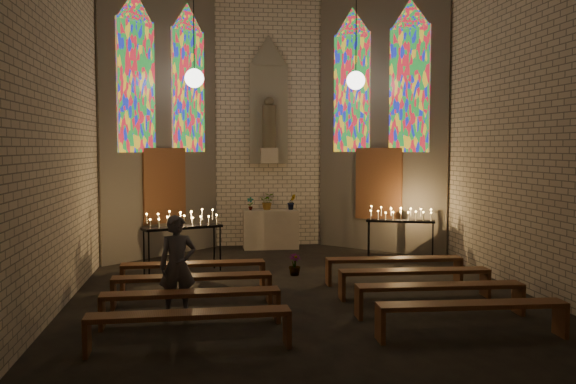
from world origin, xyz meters
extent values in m
plane|color=black|center=(0.00, 0.00, 0.00)|extent=(12.00, 12.00, 0.00)
cube|color=beige|center=(0.00, 6.00, 3.50)|extent=(8.00, 0.02, 7.00)
cube|color=beige|center=(0.00, -6.00, 3.50)|extent=(8.00, 0.02, 7.00)
cube|color=beige|center=(-4.00, 0.00, 3.50)|extent=(0.02, 12.00, 7.00)
cube|color=beige|center=(4.00, 0.00, 3.50)|extent=(0.02, 12.00, 7.00)
cube|color=beige|center=(-2.75, 4.75, 3.50)|extent=(2.72, 2.72, 7.00)
cube|color=beige|center=(2.75, 4.75, 3.50)|extent=(2.72, 2.72, 7.00)
cube|color=#4C3F8C|center=(-3.21, 4.06, 4.00)|extent=(0.78, 0.78, 3.00)
cube|color=#4C3F8C|center=(-2.06, 5.21, 4.00)|extent=(0.78, 0.78, 3.00)
cube|color=#4C3F8C|center=(2.06, 5.21, 4.00)|extent=(0.78, 0.78, 3.00)
cube|color=#4C3F8C|center=(3.21, 4.06, 4.00)|extent=(0.78, 0.78, 3.00)
cube|color=brown|center=(-2.63, 4.63, 1.70)|extent=(0.95, 0.95, 1.80)
cube|color=brown|center=(2.63, 4.63, 1.70)|extent=(0.95, 0.95, 1.80)
cube|color=gray|center=(0.00, 5.92, 3.50)|extent=(1.00, 0.12, 2.60)
cone|color=gray|center=(0.00, 5.92, 5.15)|extent=(1.00, 1.00, 0.80)
cube|color=#B9AB97|center=(0.00, 5.78, 2.40)|extent=(0.45, 0.30, 0.40)
cylinder|color=brown|center=(0.00, 5.78, 3.15)|extent=(0.36, 0.36, 1.10)
sphere|color=brown|center=(0.00, 5.78, 3.80)|extent=(0.26, 0.26, 0.26)
sphere|color=white|center=(-1.90, 4.10, 4.20)|extent=(0.44, 0.44, 0.44)
cylinder|color=black|center=(-1.90, 4.10, 5.60)|extent=(0.02, 0.02, 2.80)
sphere|color=white|center=(1.90, 4.10, 4.20)|extent=(0.44, 0.44, 0.44)
cylinder|color=black|center=(1.90, 4.10, 5.60)|extent=(0.02, 0.02, 2.80)
cube|color=#B9AB97|center=(0.00, 5.45, 0.50)|extent=(1.40, 0.60, 1.00)
imported|color=#4C723F|center=(-0.53, 5.42, 1.17)|extent=(0.20, 0.16, 0.34)
imported|color=#4C723F|center=(-0.07, 5.53, 1.22)|extent=(0.46, 0.42, 0.43)
imported|color=#4C723F|center=(0.55, 5.47, 1.20)|extent=(0.27, 0.24, 0.41)
imported|color=#4C723F|center=(0.12, 1.91, 0.22)|extent=(0.30, 0.30, 0.44)
cube|color=black|center=(-2.15, 2.44, 0.96)|extent=(1.68, 1.02, 0.05)
cylinder|color=black|center=(-2.80, 1.99, 0.47)|extent=(0.03, 0.03, 0.94)
cylinder|color=black|center=(-1.37, 2.61, 0.47)|extent=(0.03, 0.03, 0.94)
cylinder|color=black|center=(-2.93, 2.28, 0.47)|extent=(0.03, 0.03, 0.94)
cylinder|color=black|center=(-1.50, 2.90, 0.47)|extent=(0.03, 0.03, 0.94)
cube|color=black|center=(2.83, 3.43, 0.90)|extent=(1.61, 0.86, 0.05)
cylinder|color=black|center=(2.09, 3.53, 0.44)|extent=(0.03, 0.03, 0.88)
cylinder|color=black|center=(3.48, 3.05, 0.44)|extent=(0.03, 0.03, 0.88)
cylinder|color=black|center=(2.18, 3.81, 0.44)|extent=(0.03, 0.03, 0.88)
cylinder|color=black|center=(3.58, 3.33, 0.44)|extent=(0.03, 0.03, 0.88)
cube|color=#562F18|center=(-1.91, 0.88, 0.47)|extent=(2.63, 0.45, 0.06)
cube|color=#562F18|center=(-3.18, 0.84, 0.24)|extent=(0.07, 0.37, 0.47)
cube|color=#562F18|center=(-0.63, 0.92, 0.24)|extent=(0.07, 0.37, 0.47)
cube|color=#562F18|center=(1.91, 0.88, 0.47)|extent=(2.63, 0.45, 0.06)
cube|color=#562F18|center=(0.63, 0.92, 0.24)|extent=(0.07, 0.37, 0.47)
cube|color=#562F18|center=(3.18, 0.84, 0.24)|extent=(0.07, 0.37, 0.47)
cube|color=#562F18|center=(-1.91, -0.32, 0.47)|extent=(2.63, 0.45, 0.06)
cube|color=#562F18|center=(-3.18, -0.36, 0.24)|extent=(0.07, 0.37, 0.47)
cube|color=#562F18|center=(-0.63, -0.28, 0.24)|extent=(0.07, 0.37, 0.47)
cube|color=#562F18|center=(1.91, -0.32, 0.47)|extent=(2.63, 0.45, 0.06)
cube|color=#562F18|center=(0.63, -0.28, 0.24)|extent=(0.07, 0.37, 0.47)
cube|color=#562F18|center=(3.18, -0.36, 0.24)|extent=(0.07, 0.37, 0.47)
cube|color=#562F18|center=(-1.91, -1.52, 0.47)|extent=(2.63, 0.45, 0.06)
cube|color=#562F18|center=(-3.18, -1.56, 0.24)|extent=(0.07, 0.37, 0.47)
cube|color=#562F18|center=(-0.63, -1.48, 0.24)|extent=(0.07, 0.37, 0.47)
cube|color=#562F18|center=(1.91, -1.52, 0.47)|extent=(2.63, 0.45, 0.06)
cube|color=#562F18|center=(0.63, -1.48, 0.24)|extent=(0.07, 0.37, 0.47)
cube|color=#562F18|center=(3.18, -1.56, 0.24)|extent=(0.07, 0.37, 0.47)
cube|color=#562F18|center=(-1.91, -2.72, 0.47)|extent=(2.63, 0.45, 0.06)
cube|color=#562F18|center=(-3.18, -2.76, 0.24)|extent=(0.07, 0.37, 0.47)
cube|color=#562F18|center=(-0.63, -2.68, 0.24)|extent=(0.07, 0.37, 0.47)
cube|color=#562F18|center=(1.91, -2.72, 0.47)|extent=(2.63, 0.45, 0.06)
cube|color=#562F18|center=(0.63, -2.68, 0.24)|extent=(0.07, 0.37, 0.47)
cube|color=#562F18|center=(3.18, -2.76, 0.24)|extent=(0.07, 0.37, 0.47)
imported|color=#52515C|center=(-2.12, -1.00, 0.79)|extent=(0.63, 0.47, 1.57)
camera|label=1|loc=(-1.71, -10.92, 2.62)|focal=40.00mm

